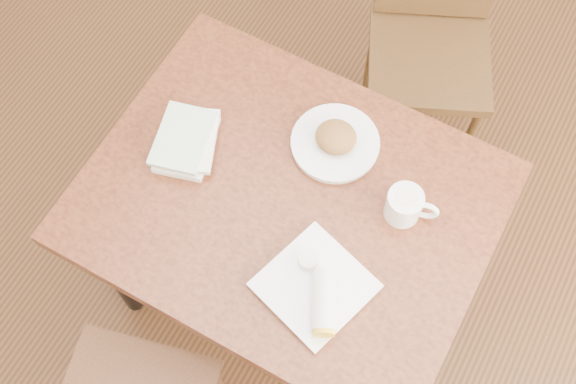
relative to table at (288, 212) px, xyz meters
The scene contains 7 objects.
ground 0.67m from the table, ahead, with size 4.00×5.00×0.01m, color #472814.
table is the anchor object (origin of this frame).
chair_far 0.90m from the table, 85.12° to the left, with size 0.56×0.56×0.95m.
plate_scone 0.24m from the table, 80.84° to the left, with size 0.25×0.25×0.08m.
coffee_mug 0.34m from the table, 21.77° to the left, with size 0.14×0.10×0.10m.
plate_burrito 0.30m from the table, 45.17° to the right, with size 0.31×0.31×0.08m.
book_stack 0.35m from the table, behind, with size 0.21×0.25×0.06m.
Camera 1 is at (0.40, -0.72, 2.55)m, focal length 45.00 mm.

